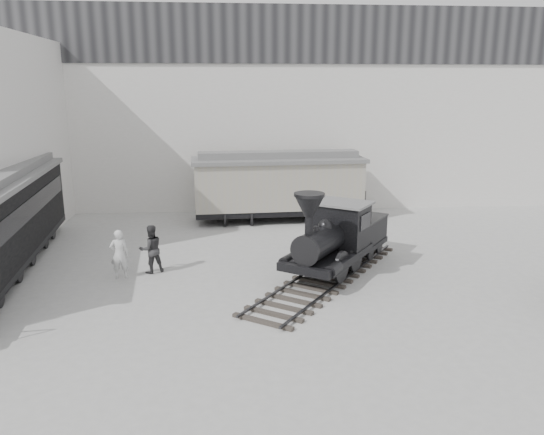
{
  "coord_description": "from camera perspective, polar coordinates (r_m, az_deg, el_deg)",
  "views": [
    {
      "loc": [
        -2.56,
        -15.39,
        6.73
      ],
      "look_at": [
        -0.96,
        3.9,
        2.0
      ],
      "focal_mm": 35.0,
      "sensor_mm": 36.0,
      "label": 1
    }
  ],
  "objects": [
    {
      "name": "north_wall",
      "position": [
        30.51,
        0.09,
        11.52
      ],
      "size": [
        34.0,
        2.51,
        11.0
      ],
      "color": "silver",
      "rests_on": "ground"
    },
    {
      "name": "visitor_a",
      "position": [
        19.96,
        -16.1,
        -3.79
      ],
      "size": [
        0.73,
        0.54,
        1.82
      ],
      "primitive_type": "imported",
      "rotation": [
        0.0,
        0.0,
        3.32
      ],
      "color": "silver",
      "rests_on": "ground"
    },
    {
      "name": "ground",
      "position": [
        16.99,
        4.39,
        -9.64
      ],
      "size": [
        90.0,
        90.0,
        0.0
      ],
      "primitive_type": "plane",
      "color": "#9E9E9B"
    },
    {
      "name": "boxcar",
      "position": [
        27.43,
        0.68,
        3.58
      ],
      "size": [
        8.97,
        3.25,
        3.62
      ],
      "rotation": [
        0.0,
        0.0,
        0.06
      ],
      "color": "black",
      "rests_on": "ground"
    },
    {
      "name": "visitor_b",
      "position": [
        20.23,
        -12.88,
        -3.33
      ],
      "size": [
        1.1,
        1.01,
        1.83
      ],
      "primitive_type": "imported",
      "rotation": [
        0.0,
        0.0,
        3.6
      ],
      "color": "#313133",
      "rests_on": "ground"
    },
    {
      "name": "locomotive",
      "position": [
        19.79,
        6.83,
        -2.52
      ],
      "size": [
        7.09,
        8.85,
        3.32
      ],
      "rotation": [
        0.0,
        0.0,
        -0.62
      ],
      "color": "#322D28",
      "rests_on": "ground"
    }
  ]
}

